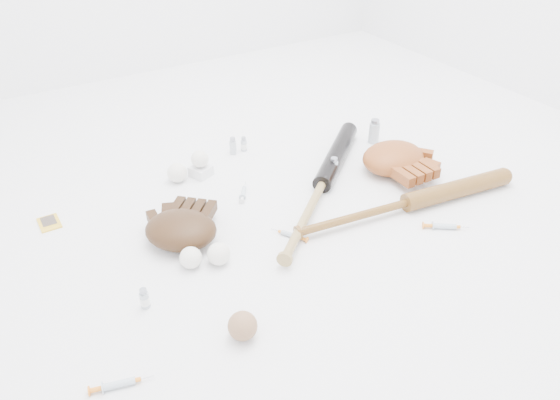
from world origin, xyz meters
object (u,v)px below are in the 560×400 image
bat_dark (322,184)px  bat_wood (408,203)px  glove_dark (181,229)px  pedestal (201,171)px

bat_dark → bat_wood: bat_dark is taller
bat_wood → glove_dark: glove_dark is taller
bat_wood → glove_dark: 0.75m
bat_dark → glove_dark: 0.54m
bat_wood → bat_dark: bearing=133.2°
glove_dark → pedestal: size_ratio=3.87×
glove_dark → pedestal: (0.22, 0.34, -0.03)m
glove_dark → bat_dark: bearing=44.1°
bat_wood → pedestal: size_ratio=12.75×
pedestal → bat_dark: bearing=-45.5°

